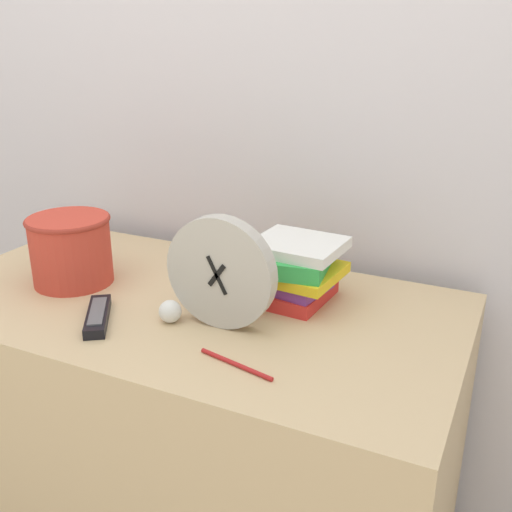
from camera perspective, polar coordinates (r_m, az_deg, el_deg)
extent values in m
cube|color=silver|center=(1.50, 0.55, 16.71)|extent=(6.00, 0.04, 2.40)
cube|color=tan|center=(1.49, -6.04, -17.70)|extent=(1.15, 0.62, 0.77)
cylinder|color=#B7B2A8|center=(1.13, -3.34, -1.56)|extent=(0.22, 0.03, 0.22)
cylinder|color=white|center=(1.13, -3.58, -1.73)|extent=(0.20, 0.01, 0.20)
cube|color=black|center=(1.12, -3.72, -1.83)|extent=(0.04, 0.01, 0.05)
cube|color=black|center=(1.12, -3.72, -1.83)|extent=(0.04, 0.01, 0.07)
cylinder|color=black|center=(1.12, -3.72, -1.83)|extent=(0.01, 0.00, 0.01)
cube|color=red|center=(1.29, 2.91, -3.33)|extent=(0.18, 0.18, 0.03)
cube|color=#7A3899|center=(1.27, 2.55, -2.37)|extent=(0.20, 0.15, 0.02)
cube|color=yellow|center=(1.27, 2.75, -1.24)|extent=(0.25, 0.19, 0.02)
cube|color=green|center=(1.25, 2.81, -0.34)|extent=(0.20, 0.18, 0.03)
cube|color=white|center=(1.24, 4.04, 0.99)|extent=(0.19, 0.17, 0.02)
cylinder|color=#C63D2D|center=(1.41, -17.20, 0.54)|extent=(0.18, 0.18, 0.15)
torus|color=#9F3024|center=(1.38, -17.51, 3.32)|extent=(0.19, 0.19, 0.01)
cube|color=black|center=(1.23, -14.83, -5.56)|extent=(0.12, 0.16, 0.02)
cube|color=#59595E|center=(1.22, -14.88, -5.07)|extent=(0.09, 0.12, 0.00)
sphere|color=white|center=(1.19, -8.18, -5.24)|extent=(0.05, 0.05, 0.05)
cylinder|color=#B21E1E|center=(1.04, -1.92, -10.26)|extent=(0.15, 0.04, 0.01)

